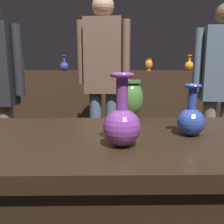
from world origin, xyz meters
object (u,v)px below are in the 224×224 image
at_px(visitor_center_back, 103,75).
at_px(visitor_near_right, 221,84).
at_px(vase_centerpiece, 122,123).
at_px(shelf_vase_left, 64,66).
at_px(vase_left_accent, 191,119).
at_px(shelf_vase_far_right, 189,65).
at_px(vase_tall_behind, 131,99).
at_px(shelf_vase_far_left, 22,64).
at_px(shelf_vase_right, 149,64).
at_px(shelf_vase_center, 107,66).

relative_size(visitor_center_back, visitor_near_right, 1.06).
height_order(vase_centerpiece, shelf_vase_left, shelf_vase_left).
xyz_separation_m(vase_left_accent, shelf_vase_far_right, (0.72, 2.23, 0.19)).
height_order(vase_tall_behind, vase_left_accent, same).
height_order(shelf_vase_left, shelf_vase_far_left, shelf_vase_left).
bearing_deg(vase_left_accent, shelf_vase_left, 111.15).
bearing_deg(shelf_vase_right, visitor_center_back, -122.40).
relative_size(shelf_vase_center, shelf_vase_far_right, 0.85).
height_order(shelf_vase_right, visitor_near_right, visitor_near_right).
height_order(vase_centerpiece, shelf_vase_far_right, shelf_vase_far_right).
height_order(vase_left_accent, shelf_vase_far_left, shelf_vase_far_left).
relative_size(vase_left_accent, shelf_vase_right, 1.30).
bearing_deg(shelf_vase_center, shelf_vase_far_right, -1.17).
height_order(vase_tall_behind, visitor_center_back, visitor_center_back).
height_order(vase_centerpiece, visitor_near_right, visitor_near_right).
xyz_separation_m(vase_centerpiece, shelf_vase_left, (-0.58, 2.29, 0.18)).
distance_m(vase_centerpiece, shelf_vase_far_left, 2.55).
xyz_separation_m(shelf_vase_center, shelf_vase_right, (0.52, -0.07, 0.02)).
distance_m(shelf_vase_left, shelf_vase_far_left, 0.52).
distance_m(shelf_vase_right, visitor_near_right, 1.12).
relative_size(vase_tall_behind, visitor_near_right, 0.12).
distance_m(vase_left_accent, visitor_center_back, 1.37).
relative_size(shelf_vase_left, visitor_near_right, 0.12).
relative_size(vase_tall_behind, shelf_vase_left, 1.00).
bearing_deg(visitor_near_right, shelf_vase_far_right, -87.14).
bearing_deg(vase_tall_behind, visitor_center_back, 97.67).
relative_size(vase_tall_behind, shelf_vase_center, 1.15).
bearing_deg(shelf_vase_far_right, shelf_vase_left, -177.87).
xyz_separation_m(shelf_vase_far_right, visitor_near_right, (-0.08, -1.06, -0.15)).
distance_m(shelf_vase_center, shelf_vase_far_right, 1.04).
height_order(vase_left_accent, shelf_vase_right, shelf_vase_right).
xyz_separation_m(vase_tall_behind, shelf_vase_far_left, (-1.16, 1.93, 0.17)).
bearing_deg(vase_left_accent, visitor_near_right, 61.09).
relative_size(shelf_vase_center, shelf_vase_right, 1.13).
relative_size(vase_centerpiece, shelf_vase_far_left, 1.41).
bearing_deg(shelf_vase_right, visitor_near_right, -66.34).
xyz_separation_m(vase_centerpiece, shelf_vase_far_left, (-1.10, 2.29, 0.19)).
height_order(vase_left_accent, visitor_center_back, visitor_center_back).
distance_m(vase_left_accent, shelf_vase_far_right, 2.35).
distance_m(vase_left_accent, shelf_vase_left, 2.34).
xyz_separation_m(shelf_vase_left, shelf_vase_far_right, (1.56, 0.06, 0.00)).
bearing_deg(vase_tall_behind, shelf_vase_far_left, 120.97).
bearing_deg(vase_tall_behind, shelf_vase_center, 93.45).
distance_m(shelf_vase_far_right, visitor_near_right, 1.08).
bearing_deg(visitor_near_right, vase_tall_behind, 54.66).
height_order(vase_tall_behind, shelf_vase_far_left, shelf_vase_far_left).
relative_size(vase_left_accent, shelf_vase_left, 1.00).
height_order(vase_left_accent, shelf_vase_far_right, shelf_vase_far_right).
height_order(shelf_vase_center, visitor_center_back, visitor_center_back).
bearing_deg(visitor_near_right, vase_centerpiece, 61.76).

